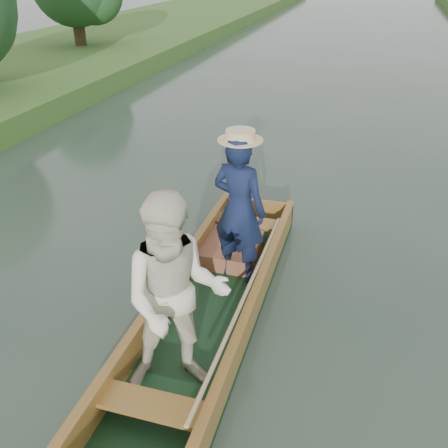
# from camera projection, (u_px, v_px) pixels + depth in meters

# --- Properties ---
(ground) EXTENTS (120.00, 120.00, 0.00)m
(ground) POSITION_uv_depth(u_px,v_px,m) (210.00, 319.00, 5.84)
(ground) COLOR #283D30
(ground) RESTS_ON ground
(trees_far) EXTENTS (22.66, 14.55, 4.59)m
(trees_far) POSITION_uv_depth(u_px,v_px,m) (270.00, 8.00, 11.71)
(trees_far) COLOR #47331E
(trees_far) RESTS_ON ground
(punt) EXTENTS (1.22, 5.00, 2.09)m
(punt) POSITION_uv_depth(u_px,v_px,m) (204.00, 276.00, 5.23)
(punt) COLOR #133219
(punt) RESTS_ON ground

